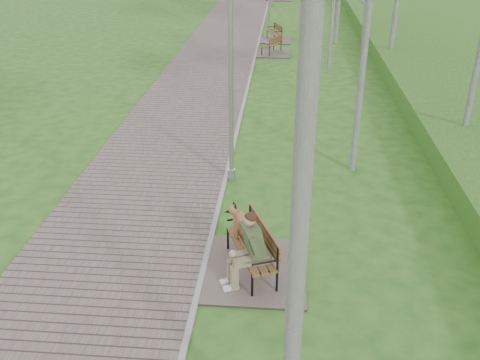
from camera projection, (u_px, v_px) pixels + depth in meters
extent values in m
plane|color=#27591C|center=(217.00, 215.00, 11.24)|extent=(120.00, 120.00, 0.00)
cube|color=#665653|center=(233.00, 22.00, 30.48)|extent=(3.50, 67.00, 0.04)
cube|color=#999993|center=(263.00, 22.00, 30.34)|extent=(0.10, 67.00, 0.05)
cube|color=#665653|center=(253.00, 270.00, 9.50)|extent=(1.85, 2.06, 0.04)
cube|color=brown|center=(251.00, 249.00, 9.31)|extent=(1.01, 1.61, 0.04)
cube|color=brown|center=(264.00, 233.00, 9.25)|extent=(0.62, 1.45, 0.34)
cube|color=#665653|center=(272.00, 53.00, 23.84)|extent=(1.56, 1.74, 0.04)
cube|color=brown|center=(271.00, 45.00, 23.68)|extent=(0.88, 1.35, 0.03)
cube|color=brown|center=(276.00, 40.00, 23.49)|extent=(0.55, 1.21, 0.29)
cube|color=#665653|center=(275.00, 40.00, 26.23)|extent=(1.56, 1.73, 0.04)
cube|color=brown|center=(274.00, 33.00, 26.06)|extent=(0.79, 1.36, 0.03)
cube|color=brown|center=(278.00, 27.00, 26.00)|extent=(0.46, 1.24, 0.29)
cylinder|color=#9A9DA2|center=(232.00, 175.00, 12.65)|extent=(0.18, 0.18, 0.27)
cylinder|color=#9A9DA2|center=(231.00, 87.00, 11.68)|extent=(0.11, 0.11, 4.56)
cylinder|color=#9A9DA2|center=(269.00, 26.00, 28.92)|extent=(0.19, 0.19, 0.28)
cylinder|color=#9A9DA2|center=(272.00, 3.00, 35.68)|extent=(0.21, 0.21, 0.32)
cylinder|color=silver|center=(310.00, 53.00, 3.99)|extent=(0.20, 0.20, 9.57)
cylinder|color=silver|center=(367.00, 24.00, 11.61)|extent=(0.17, 0.17, 7.03)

